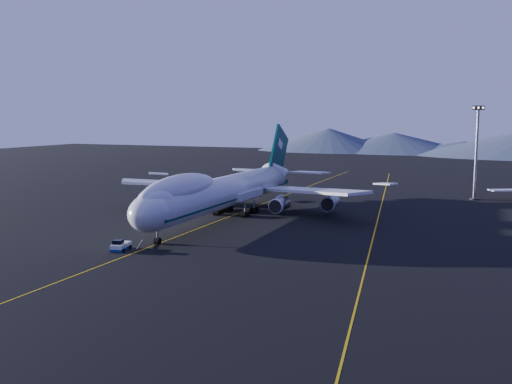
% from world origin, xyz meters
% --- Properties ---
extents(ground, '(500.00, 500.00, 0.00)m').
position_xyz_m(ground, '(0.00, 0.00, 0.00)').
color(ground, black).
rests_on(ground, ground).
extents(taxiway_line_main, '(0.25, 220.00, 0.01)m').
position_xyz_m(taxiway_line_main, '(0.00, 0.00, 0.01)').
color(taxiway_line_main, gold).
rests_on(taxiway_line_main, ground).
extents(taxiway_line_side, '(28.08, 198.09, 0.01)m').
position_xyz_m(taxiway_line_side, '(30.00, 10.00, 0.01)').
color(taxiway_line_side, gold).
rests_on(taxiway_line_side, ground).
extents(boeing_747, '(59.62, 72.43, 19.37)m').
position_xyz_m(boeing_747, '(0.00, 0.03, 5.81)').
color(boeing_747, silver).
rests_on(boeing_747, ground).
extents(pushback_tug, '(2.94, 4.38, 1.76)m').
position_xyz_m(pushback_tug, '(-3.00, -32.62, 0.55)').
color(pushback_tug, silver).
rests_on(pushback_tug, ground).
extents(floodlight_mast, '(2.95, 2.22, 23.91)m').
position_xyz_m(floodlight_mast, '(47.50, 48.47, 12.12)').
color(floodlight_mast, black).
rests_on(floodlight_mast, ground).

